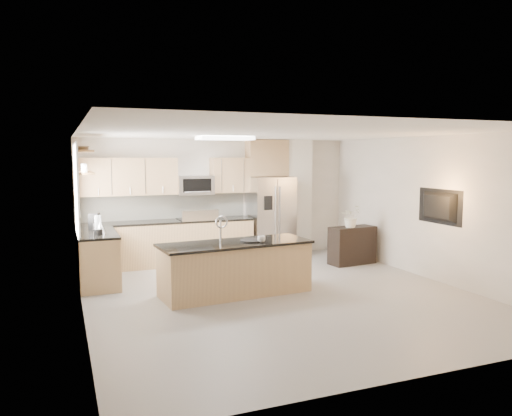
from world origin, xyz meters
name	(u,v)px	position (x,y,z in m)	size (l,w,h in m)	color
floor	(280,295)	(0.00, 0.00, 0.00)	(6.50, 6.50, 0.00)	gray
ceiling	(281,133)	(0.00, 0.00, 2.60)	(6.00, 6.50, 0.02)	white
wall_back	(219,199)	(0.00, 3.25, 1.30)	(6.00, 0.02, 2.60)	beige
wall_front	(417,252)	(0.00, -3.25, 1.30)	(6.00, 0.02, 2.60)	beige
wall_left	(81,225)	(-3.00, 0.00, 1.30)	(0.02, 6.50, 2.60)	beige
wall_right	(432,208)	(3.00, 0.00, 1.30)	(0.02, 6.50, 2.60)	beige
back_counter	(167,242)	(-1.23, 2.93, 0.47)	(3.55, 0.66, 1.44)	tan
left_counter	(98,258)	(-2.67, 1.85, 0.46)	(0.66, 1.50, 0.92)	tan
range	(197,240)	(-0.60, 2.92, 0.47)	(0.76, 0.64, 1.14)	black
upper_cabinets	(161,176)	(-1.30, 3.09, 1.83)	(3.50, 0.33, 0.75)	tan
microwave	(195,185)	(-0.60, 3.04, 1.63)	(0.76, 0.40, 0.40)	silver
refrigerator	(271,217)	(1.06, 2.87, 0.89)	(0.92, 0.78, 1.78)	silver
partition_column	(297,197)	(1.82, 3.10, 1.30)	(0.60, 0.30, 2.60)	silver
window	(77,191)	(-2.98, 1.85, 1.65)	(0.04, 1.15, 1.65)	white
shelf_lower	(84,173)	(-2.85, 1.95, 1.95)	(0.30, 1.20, 0.04)	brown
shelf_upper	(83,151)	(-2.85, 1.95, 2.32)	(0.30, 1.20, 0.04)	brown
ceiling_fixture	(225,138)	(-0.40, 1.60, 2.56)	(1.00, 0.50, 0.06)	white
island	(235,268)	(-0.64, 0.36, 0.43)	(2.52, 1.09, 1.28)	tan
credenza	(352,245)	(2.37, 1.61, 0.39)	(0.98, 0.41, 0.78)	black
cup	(261,239)	(-0.25, 0.20, 0.90)	(0.13, 0.13, 0.10)	white
platter	(252,240)	(-0.35, 0.37, 0.86)	(0.38, 0.38, 0.02)	black
blender	(98,227)	(-2.67, 1.49, 1.06)	(0.14, 0.14, 0.33)	black
kettle	(100,227)	(-2.62, 1.67, 1.02)	(0.19, 0.19, 0.23)	silver
coffee_maker	(94,222)	(-2.69, 2.09, 1.06)	(0.22, 0.24, 0.30)	black
bowl	(82,148)	(-2.85, 2.31, 2.39)	(0.41, 0.41, 0.10)	silver
flower_vase	(351,211)	(2.27, 1.53, 1.13)	(0.62, 0.54, 0.69)	white
television	(436,207)	(2.91, -0.20, 1.35)	(1.08, 0.14, 0.62)	black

